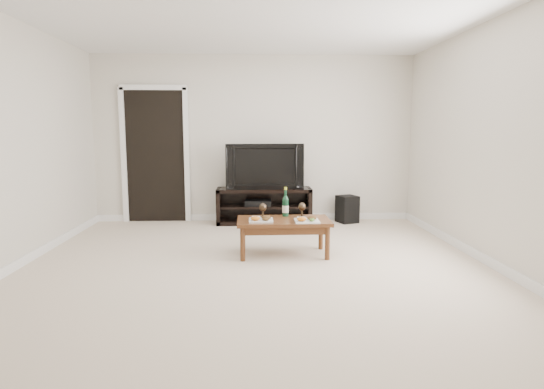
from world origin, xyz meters
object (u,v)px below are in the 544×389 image
Objects in this scene: media_console at (264,206)px; coffee_table at (284,237)px; subwoofer at (347,209)px; television at (264,166)px.

media_console reaches higher than coffee_table.
media_console reaches higher than subwoofer.
subwoofer is 2.15m from coffee_table.
television reaches higher than media_console.
media_console is 3.46× the size of subwoofer.
media_console is 1.37× the size of coffee_table.
subwoofer is 0.40× the size of coffee_table.
subwoofer is at bearing 58.41° from coffee_table.
subwoofer is (1.31, -0.00, -0.06)m from media_console.
television is (0.00, 0.00, 0.62)m from media_console.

